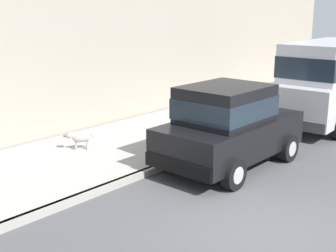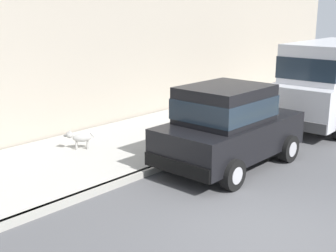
% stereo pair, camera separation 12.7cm
% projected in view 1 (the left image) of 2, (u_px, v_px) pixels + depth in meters
% --- Properties ---
extents(ground_plane, '(80.00, 80.00, 0.00)m').
position_uv_depth(ground_plane, '(270.00, 227.00, 7.55)').
color(ground_plane, '#4C4C4F').
extents(curb, '(0.16, 64.00, 0.14)m').
position_uv_depth(curb, '(134.00, 177.00, 9.58)').
color(curb, gray).
rests_on(curb, ground).
extents(sidewalk, '(3.60, 64.00, 0.14)m').
position_uv_depth(sidewalk, '(80.00, 159.00, 10.73)').
color(sidewalk, '#A8A59E').
rests_on(sidewalk, ground).
extents(car_black_hatchback, '(1.96, 3.80, 1.88)m').
position_uv_depth(car_black_hatchback, '(228.00, 125.00, 10.18)').
color(car_black_hatchback, black).
rests_on(car_black_hatchback, ground).
extents(car_silver_van, '(2.24, 4.96, 2.52)m').
position_uv_depth(car_silver_van, '(328.00, 79.00, 13.89)').
color(car_silver_van, '#BCBCC1').
rests_on(car_silver_van, ground).
extents(dog_grey, '(0.53, 0.61, 0.49)m').
position_uv_depth(dog_grey, '(78.00, 138.00, 11.13)').
color(dog_grey, '#999691').
rests_on(dog_grey, sidewalk).
extents(building_facade, '(0.50, 20.00, 4.72)m').
position_uv_depth(building_facade, '(182.00, 41.00, 16.03)').
color(building_facade, '#9E9384').
rests_on(building_facade, ground).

